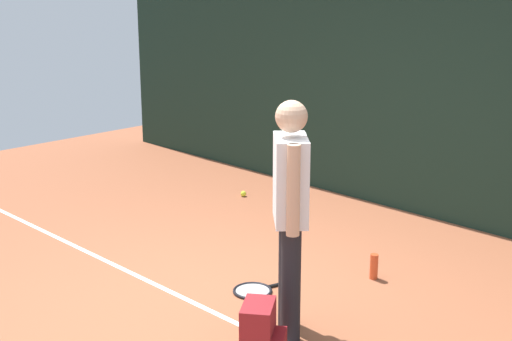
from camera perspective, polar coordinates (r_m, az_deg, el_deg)
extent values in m
plane|color=#9E5638|center=(5.85, -2.81, -10.23)|extent=(12.00, 12.00, 0.00)
cube|color=#192D23|center=(7.69, 13.92, 7.17)|extent=(10.00, 0.10, 2.98)
cube|color=white|center=(5.75, -4.05, -10.70)|extent=(9.00, 0.05, 0.00)
cylinder|color=black|center=(5.10, 2.74, -8.96)|extent=(0.14, 0.14, 0.85)
cylinder|color=black|center=(5.32, 2.53, -7.90)|extent=(0.14, 0.14, 0.85)
cube|color=white|center=(4.97, 2.73, -0.74)|extent=(0.44, 0.43, 0.60)
sphere|color=#D8A884|center=(4.86, 2.80, 4.25)|extent=(0.22, 0.22, 0.22)
cylinder|color=#D8A884|center=(4.76, 2.94, -1.58)|extent=(0.09, 0.09, 0.62)
cylinder|color=#D8A884|center=(5.18, 2.53, -0.17)|extent=(0.09, 0.09, 0.62)
cylinder|color=black|center=(6.14, 2.20, -8.83)|extent=(0.11, 0.30, 0.03)
torus|color=black|center=(6.00, -0.27, -9.41)|extent=(0.40, 0.40, 0.02)
cylinder|color=#B2B2B2|center=(6.00, -0.27, -9.41)|extent=(0.34, 0.34, 0.00)
cube|color=maroon|center=(4.89, 0.16, -12.74)|extent=(0.34, 0.36, 0.44)
sphere|color=#CCE033|center=(8.44, -1.00, -1.83)|extent=(0.07, 0.07, 0.07)
cylinder|color=#D84C26|center=(6.29, 9.23, -7.44)|extent=(0.07, 0.07, 0.22)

